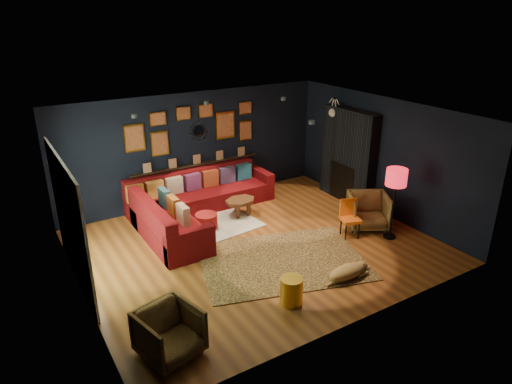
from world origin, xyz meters
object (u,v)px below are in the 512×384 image
armchair_right (368,209)px  floor_lamp (396,181)px  armchair_left (169,331)px  gold_stool (291,291)px  coffee_table (240,202)px  orange_chair (349,215)px  sectional (189,206)px  pouf (206,221)px  dog (347,269)px

armchair_right → floor_lamp: size_ratio=0.55×
armchair_left → gold_stool: 2.06m
coffee_table → orange_chair: size_ratio=1.04×
armchair_left → armchair_right: (5.00, 1.45, 0.03)m
sectional → pouf: 0.64m
sectional → floor_lamp: floor_lamp is taller
dog → sectional: bearing=109.1°
armchair_left → floor_lamp: bearing=-4.5°
armchair_right → dog: size_ratio=0.79×
armchair_left → gold_stool: (2.05, 0.09, -0.16)m
coffee_table → armchair_left: (-2.99, -3.35, 0.06)m
pouf → floor_lamp: floor_lamp is taller
floor_lamp → armchair_right: bearing=94.8°
dog → pouf: bearing=111.1°
sectional → gold_stool: (0.11, -3.68, -0.10)m
gold_stool → armchair_left: bearing=-177.5°
armchair_right → gold_stool: (-2.95, -1.36, -0.18)m
pouf → armchair_right: bearing=-30.0°
armchair_right → armchair_left: bearing=-133.4°
coffee_table → dog: coffee_table is taller
sectional → armchair_right: 3.84m
pouf → armchair_left: (-2.05, -3.15, 0.20)m
dog → orange_chair: bearing=46.0°
coffee_table → floor_lamp: floor_lamp is taller
armchair_left → armchair_right: bearing=2.0°
armchair_left → coffee_table: bearing=34.1°
sectional → orange_chair: 3.44m
gold_stool → orange_chair: 2.69m
armchair_right → gold_stool: armchair_right is taller
orange_chair → dog: bearing=-112.8°
sectional → armchair_left: bearing=-117.2°
pouf → dog: bearing=-67.6°
gold_stool → sectional: bearing=91.8°
orange_chair → floor_lamp: (0.65, -0.52, 0.78)m
sectional → dog: bearing=-69.6°
pouf → armchair_right: (2.95, -1.71, 0.23)m
pouf → floor_lamp: size_ratio=0.32×
pouf → armchair_left: size_ratio=0.62×
sectional → gold_stool: sectional is taller
armchair_right → floor_lamp: 1.02m
gold_stool → pouf: bearing=90.1°
armchair_left → orange_chair: size_ratio=0.99×
orange_chair → dog: 1.68m
armchair_right → orange_chair: size_ratio=1.05×
armchair_left → floor_lamp: size_ratio=0.52×
orange_chair → coffee_table: bearing=145.5°
coffee_table → gold_stool: (-0.94, -3.26, -0.09)m
sectional → coffee_table: 1.13m
sectional → armchair_left: sectional is taller
orange_chair → gold_stool: bearing=-131.4°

